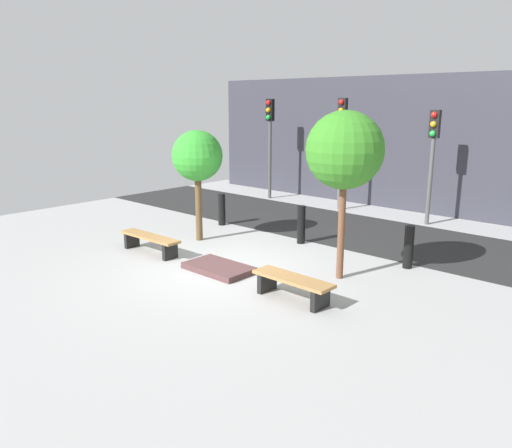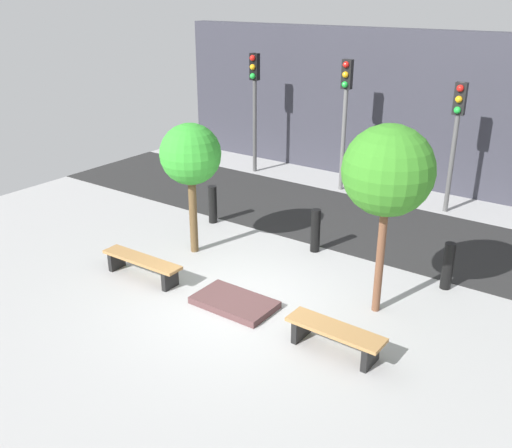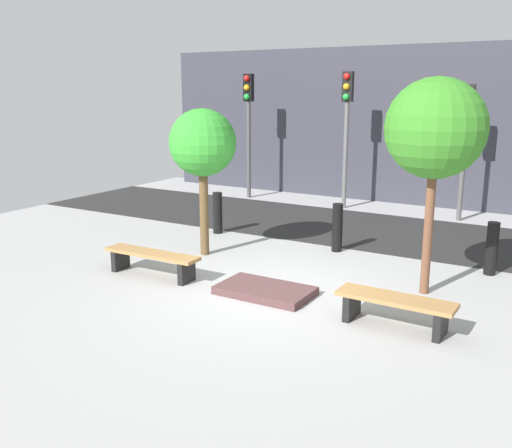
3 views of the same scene
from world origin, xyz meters
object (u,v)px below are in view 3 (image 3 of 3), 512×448
object	(u,v)px
bench_left	(152,259)
traffic_light_west	(248,113)
traffic_light_mid_east	(466,127)
traffic_light_mid_west	(347,115)
tree_behind_right_bench	(435,129)
tree_behind_left_bench	(203,144)
bollard_far_left	(218,213)
bollard_left	(337,228)
bollard_center	(492,249)
bench_right	(395,306)
planter_bed	(265,291)

from	to	relation	value
bench_left	traffic_light_west	distance (m)	7.92
traffic_light_mid_east	traffic_light_mid_west	bearing A→B (deg)	179.99
bench_left	tree_behind_right_bench	distance (m)	5.13
bench_left	traffic_light_mid_east	xyz separation A→B (m)	(3.69, 7.21, 1.98)
tree_behind_left_bench	traffic_light_west	size ratio (longest dim) A/B	0.79
bollard_far_left	bollard_left	size ratio (longest dim) A/B	0.96
tree_behind_right_bench	traffic_light_mid_west	bearing A→B (deg)	123.18
bollard_center	traffic_light_mid_west	world-z (taller)	traffic_light_mid_west
bench_right	traffic_light_mid_east	xyz separation A→B (m)	(-0.63, 7.21, 1.99)
planter_bed	tree_behind_left_bench	bearing A→B (deg)	147.71
bench_right	traffic_light_mid_east	bearing A→B (deg)	96.13
tree_behind_right_bench	traffic_light_mid_west	distance (m)	6.74
bollard_left	traffic_light_mid_east	xyz separation A→B (m)	(1.53, 4.10, 1.81)
tree_behind_right_bench	bollard_far_left	bearing A→B (deg)	163.09
tree_behind_right_bench	bollard_center	distance (m)	2.73
tree_behind_left_bench	bollard_left	world-z (taller)	tree_behind_left_bench
planter_bed	bollard_far_left	bearing A→B (deg)	135.01
bench_right	bollard_center	distance (m)	3.20
planter_bed	traffic_light_mid_west	bearing A→B (deg)	102.32
traffic_light_west	traffic_light_mid_west	world-z (taller)	traffic_light_mid_west
tree_behind_left_bench	tree_behind_right_bench	bearing A→B (deg)	-0.00
traffic_light_west	traffic_light_mid_east	xyz separation A→B (m)	(6.12, -0.00, -0.21)
bench_right	bollard_center	world-z (taller)	bollard_center
bollard_center	bench_left	bearing A→B (deg)	-148.49
bench_left	traffic_light_west	world-z (taller)	traffic_light_west
bollard_far_left	traffic_light_mid_west	world-z (taller)	traffic_light_mid_west
traffic_light_west	traffic_light_mid_east	distance (m)	6.13
bench_left	traffic_light_west	bearing A→B (deg)	107.50
bench_right	planter_bed	distance (m)	2.18
bollard_left	bollard_far_left	bearing A→B (deg)	180.00
traffic_light_mid_west	bollard_center	bearing A→B (deg)	-42.76
bench_left	bollard_left	world-z (taller)	bollard_left
bench_left	tree_behind_left_bench	distance (m)	2.43
bench_left	bollard_center	world-z (taller)	bollard_center
tree_behind_left_bench	bollard_center	distance (m)	5.56
tree_behind_left_bench	traffic_light_mid_east	xyz separation A→B (m)	(3.69, 5.64, 0.12)
bollard_far_left	bollard_left	xyz separation A→B (m)	(2.91, 0.00, 0.02)
tree_behind_right_bench	bollard_far_left	xyz separation A→B (m)	(-5.07, 1.54, -2.13)
planter_bed	tree_behind_right_bench	size ratio (longest dim) A/B	0.44
bench_left	traffic_light_mid_east	size ratio (longest dim) A/B	0.56
bench_left	traffic_light_mid_west	bearing A→B (deg)	83.87
tree_behind_right_bench	traffic_light_mid_east	bearing A→B (deg)	96.35
planter_bed	bollard_left	distance (m)	2.94
traffic_light_mid_east	bench_right	bearing A→B (deg)	-85.02
bench_right	tree_behind_left_bench	bearing A→B (deg)	161.24
traffic_light_west	tree_behind_right_bench	bearing A→B (deg)	-39.89
bollard_left	bollard_center	distance (m)	2.91
bench_left	planter_bed	world-z (taller)	bench_left
bench_right	bench_left	bearing A→B (deg)	-178.85
planter_bed	bollard_far_left	world-z (taller)	bollard_far_left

